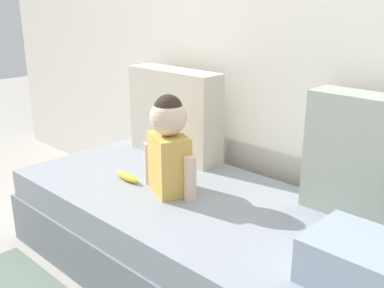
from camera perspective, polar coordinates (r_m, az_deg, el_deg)
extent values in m
plane|color=#B2ADA3|center=(2.22, 2.21, -16.92)|extent=(12.00, 12.00, 0.00)
cube|color=silver|center=(2.28, 12.61, 16.79)|extent=(5.29, 0.10, 2.48)
cube|color=gray|center=(2.15, 2.25, -14.09)|extent=(2.09, 0.88, 0.26)
cube|color=#8C939E|center=(2.05, 2.32, -9.30)|extent=(2.03, 0.85, 0.15)
cube|color=beige|center=(2.54, -2.21, 3.87)|extent=(0.59, 0.16, 0.49)
cube|color=#99A393|center=(1.92, 22.41, -2.03)|extent=(0.58, 0.16, 0.51)
cube|color=gold|center=(2.09, -2.90, -2.48)|extent=(0.25, 0.22, 0.27)
sphere|color=beige|center=(2.02, -3.00, 3.39)|extent=(0.17, 0.17, 0.17)
sphere|color=#2D231E|center=(2.01, -3.01, 4.43)|extent=(0.13, 0.13, 0.13)
cylinder|color=beige|center=(2.19, -5.30, -2.45)|extent=(0.06, 0.06, 0.21)
cylinder|color=beige|center=(2.01, -0.24, -4.34)|extent=(0.06, 0.06, 0.21)
ellipsoid|color=yellow|center=(2.27, -8.17, -4.08)|extent=(0.17, 0.05, 0.04)
cube|color=#8E9EB2|center=(1.55, 21.76, -14.15)|extent=(0.40, 0.28, 0.15)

